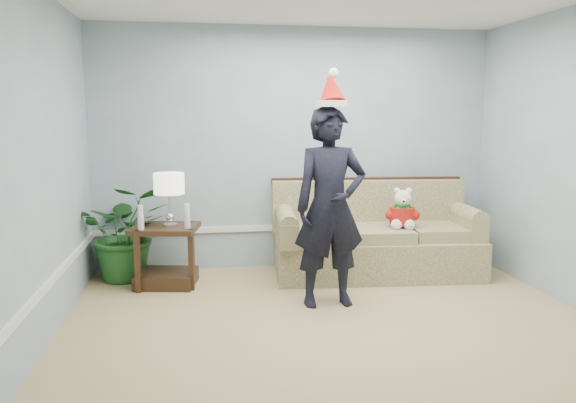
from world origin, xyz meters
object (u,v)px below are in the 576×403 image
(sofa, at_px, (375,241))
(table_lamp, at_px, (169,186))
(man, at_px, (330,207))
(side_table, at_px, (166,262))
(houseplant, at_px, (127,232))
(teddy_bear, at_px, (403,213))

(sofa, bearing_deg, table_lamp, -171.23)
(man, bearing_deg, side_table, 148.13)
(houseplant, distance_m, teddy_bear, 2.93)
(man, height_order, teddy_bear, man)
(sofa, xyz_separation_m, teddy_bear, (0.24, -0.18, 0.33))
(teddy_bear, bearing_deg, sofa, 158.22)
(sofa, xyz_separation_m, man, (-0.73, -0.94, 0.54))
(sofa, xyz_separation_m, houseplant, (-2.67, 0.17, 0.15))
(table_lamp, relative_size, man, 0.30)
(table_lamp, height_order, man, man)
(side_table, xyz_separation_m, man, (1.52, -0.82, 0.66))
(table_lamp, height_order, teddy_bear, table_lamp)
(sofa, xyz_separation_m, side_table, (-2.25, -0.12, -0.12))
(side_table, xyz_separation_m, table_lamp, (0.06, -0.05, 0.79))
(sofa, bearing_deg, side_table, -172.54)
(table_lamp, bearing_deg, houseplant, 144.58)
(sofa, relative_size, table_lamp, 4.17)
(teddy_bear, bearing_deg, houseplant, -171.72)
(teddy_bear, bearing_deg, side_table, -166.26)
(sofa, height_order, houseplant, sofa)
(side_table, bearing_deg, table_lamp, -39.12)
(table_lamp, xyz_separation_m, houseplant, (-0.47, 0.34, -0.52))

